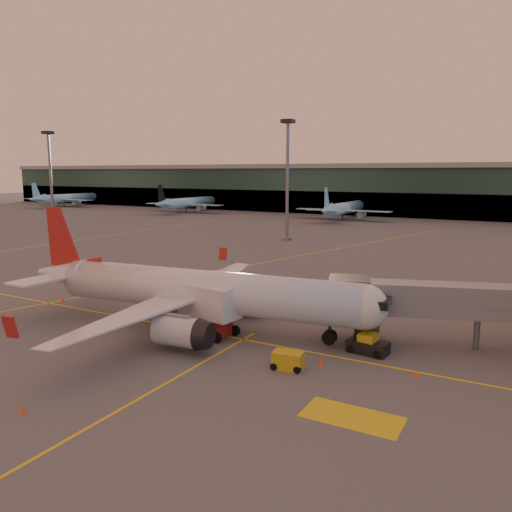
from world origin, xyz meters
The scene contains 16 objects.
ground centered at (0.00, 0.00, 0.00)m, with size 600.00×600.00×0.00m, color #4C4F54.
taxi_markings centered at (-7.32, 44.49, 0.01)m, with size 100.12×173.00×0.01m.
terminal centered at (0.00, 141.79, 8.76)m, with size 400.00×20.00×17.60m.
mast_west_far centered at (-90.00, 62.00, 14.86)m, with size 2.40×2.40×25.60m.
mast_west_near centered at (-20.00, 66.00, 14.86)m, with size 2.40×2.40×25.60m.
distant_aircraft_row centered at (-21.00, 118.00, 0.00)m, with size 290.00×34.00×13.00m.
main_airplane centered at (-0.78, 5.38, 3.61)m, with size 36.82×33.29×11.12m.
jet_bridge centered at (24.56, 12.97, 3.85)m, with size 25.30×10.83×5.61m.
catering_truck centered at (1.51, 4.67, 2.67)m, with size 6.37×3.56×4.69m.
gpu_cart centered at (11.35, 0.86, 0.66)m, with size 2.48×1.69×1.35m.
pushback_tug centered at (15.63, 7.10, 0.68)m, with size 3.43×2.15×1.67m.
cone_nose centered at (20.17, 3.96, 0.26)m, with size 0.42×0.42×0.54m.
cone_tail centered at (-19.63, 6.03, 0.27)m, with size 0.44×0.44×0.56m.
cone_wing_right centered at (-0.04, -13.36, 0.24)m, with size 0.40×0.40×0.51m.
cone_wing_left centered at (-1.44, 23.47, 0.30)m, with size 0.49×0.49×0.62m.
cone_fwd centered at (13.16, 2.91, 0.29)m, with size 0.47×0.47×0.60m.
Camera 1 is at (26.61, -31.46, 14.67)m, focal length 35.00 mm.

